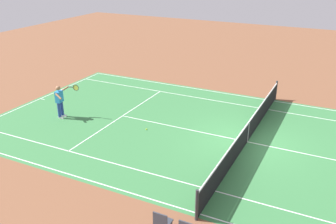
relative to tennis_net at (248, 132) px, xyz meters
name	(u,v)px	position (x,y,z in m)	size (l,w,h in m)	color
ground_plane	(247,142)	(0.00, 0.00, -0.49)	(60.00, 60.00, 0.00)	brown
court_slab	(247,142)	(0.00, 0.00, -0.49)	(24.20, 11.40, 0.00)	#387A42
court_line_markings	(247,142)	(0.00, 0.00, -0.49)	(23.85, 11.05, 0.01)	white
tennis_net	(248,132)	(0.00, 0.00, 0.00)	(0.10, 11.70, 1.08)	#2D2D33
tennis_player_near	(60,100)	(9.01, 1.49, 0.44)	(1.03, 0.81, 1.70)	navy
tennis_ball	(146,129)	(4.52, 0.90, -0.46)	(0.07, 0.07, 0.07)	#CCE01E
spectator_chair_6	(162,222)	(0.60, 6.92, 0.03)	(0.44, 0.44, 0.88)	#38383D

